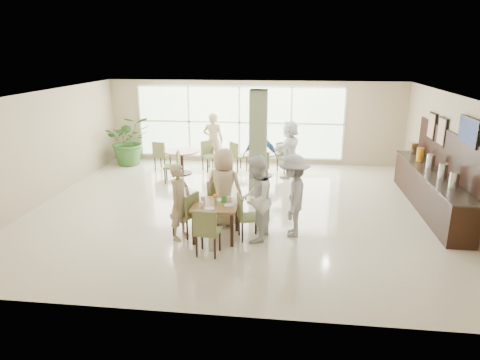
# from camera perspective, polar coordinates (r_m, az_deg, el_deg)

# --- Properties ---
(ground) EXTENTS (10.00, 10.00, 0.00)m
(ground) POSITION_cam_1_polar(r_m,az_deg,el_deg) (10.69, -0.30, -3.73)
(ground) COLOR beige
(ground) RESTS_ON ground
(room_shell) EXTENTS (10.00, 10.00, 10.00)m
(room_shell) POSITION_cam_1_polar(r_m,az_deg,el_deg) (10.21, -0.32, 5.25)
(room_shell) COLOR white
(room_shell) RESTS_ON ground
(window_bank) EXTENTS (7.00, 0.04, 7.00)m
(window_bank) POSITION_cam_1_polar(r_m,az_deg,el_deg) (14.67, -0.09, 7.68)
(window_bank) COLOR silver
(window_bank) RESTS_ON ground
(column) EXTENTS (0.45, 0.45, 2.80)m
(column) POSITION_cam_1_polar(r_m,az_deg,el_deg) (11.40, 2.44, 4.93)
(column) COLOR #6C7A54
(column) RESTS_ON ground
(main_table) EXTENTS (0.92, 0.92, 0.75)m
(main_table) POSITION_cam_1_polar(r_m,az_deg,el_deg) (8.83, -3.24, -3.79)
(main_table) COLOR brown
(main_table) RESTS_ON ground
(round_table_left) EXTENTS (1.12, 1.12, 0.75)m
(round_table_left) POSITION_cam_1_polar(r_m,az_deg,el_deg) (13.59, -7.77, 3.22)
(round_table_left) COLOR brown
(round_table_left) RESTS_ON ground
(round_table_right) EXTENTS (1.03, 1.03, 0.75)m
(round_table_right) POSITION_cam_1_polar(r_m,az_deg,el_deg) (13.25, 3.04, 2.91)
(round_table_right) COLOR brown
(round_table_right) RESTS_ON ground
(chairs_main_table) EXTENTS (1.94, 2.07, 0.95)m
(chairs_main_table) POSITION_cam_1_polar(r_m,az_deg,el_deg) (8.93, -3.30, -4.79)
(chairs_main_table) COLOR #5D6537
(chairs_main_table) RESTS_ON ground
(chairs_table_left) EXTENTS (2.15, 1.96, 0.95)m
(chairs_table_left) POSITION_cam_1_polar(r_m,az_deg,el_deg) (13.59, -7.80, 2.78)
(chairs_table_left) COLOR #5D6537
(chairs_table_left) RESTS_ON ground
(chairs_table_right) EXTENTS (2.13, 2.03, 0.95)m
(chairs_table_right) POSITION_cam_1_polar(r_m,az_deg,el_deg) (13.31, 2.83, 2.61)
(chairs_table_right) COLOR #5D6537
(chairs_table_right) RESTS_ON ground
(tabletop_clutter) EXTENTS (0.72, 0.72, 0.21)m
(tabletop_clutter) POSITION_cam_1_polar(r_m,az_deg,el_deg) (8.79, -3.25, -2.81)
(tabletop_clutter) COLOR white
(tabletop_clutter) RESTS_ON main_table
(buffet_counter) EXTENTS (0.64, 4.70, 1.95)m
(buffet_counter) POSITION_cam_1_polar(r_m,az_deg,el_deg) (11.45, 24.08, -0.91)
(buffet_counter) COLOR black
(buffet_counter) RESTS_ON ground
(wall_tv) EXTENTS (0.06, 1.00, 0.58)m
(wall_tv) POSITION_cam_1_polar(r_m,az_deg,el_deg) (10.15, 28.21, 5.73)
(wall_tv) COLOR black
(wall_tv) RESTS_ON ground
(framed_art_a) EXTENTS (0.05, 0.55, 0.70)m
(framed_art_a) POSITION_cam_1_polar(r_m,az_deg,el_deg) (11.69, 25.33, 5.86)
(framed_art_a) COLOR black
(framed_art_a) RESTS_ON ground
(framed_art_b) EXTENTS (0.05, 0.55, 0.70)m
(framed_art_b) POSITION_cam_1_polar(r_m,az_deg,el_deg) (12.44, 24.22, 6.58)
(framed_art_b) COLOR black
(framed_art_b) RESTS_ON ground
(potted_plant) EXTENTS (1.99, 1.99, 1.68)m
(potted_plant) POSITION_cam_1_polar(r_m,az_deg,el_deg) (14.99, -14.56, 5.15)
(potted_plant) COLOR #316127
(potted_plant) RESTS_ON ground
(teen_left) EXTENTS (0.55, 0.67, 1.60)m
(teen_left) POSITION_cam_1_polar(r_m,az_deg,el_deg) (8.86, -8.02, -2.87)
(teen_left) COLOR tan
(teen_left) RESTS_ON ground
(teen_far) EXTENTS (0.94, 0.64, 1.75)m
(teen_far) POSITION_cam_1_polar(r_m,az_deg,el_deg) (9.42, -2.16, -0.98)
(teen_far) COLOR tan
(teen_far) RESTS_ON ground
(teen_right) EXTENTS (0.82, 0.97, 1.78)m
(teen_right) POSITION_cam_1_polar(r_m,az_deg,el_deg) (8.65, 2.06, -2.54)
(teen_right) COLOR white
(teen_right) RESTS_ON ground
(teen_standing) EXTENTS (0.67, 1.14, 1.75)m
(teen_standing) POSITION_cam_1_polar(r_m,az_deg,el_deg) (8.96, 7.08, -2.08)
(teen_standing) COLOR gray
(teen_standing) RESTS_ON ground
(adult_a) EXTENTS (1.00, 0.57, 1.70)m
(adult_a) POSITION_cam_1_polar(r_m,az_deg,el_deg) (12.28, 2.69, 3.18)
(adult_a) COLOR #3D80B9
(adult_a) RESTS_ON ground
(adult_b) EXTENTS (1.32, 1.77, 1.75)m
(adult_b) POSITION_cam_1_polar(r_m,az_deg,el_deg) (13.17, 6.61, 4.15)
(adult_b) COLOR white
(adult_b) RESTS_ON ground
(adult_standing) EXTENTS (0.67, 0.44, 1.83)m
(adult_standing) POSITION_cam_1_polar(r_m,az_deg,el_deg) (14.15, -3.58, 5.30)
(adult_standing) COLOR tan
(adult_standing) RESTS_ON ground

